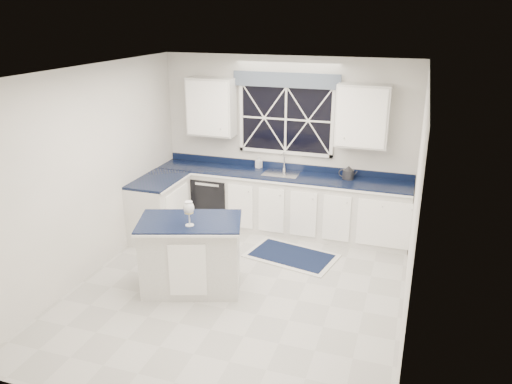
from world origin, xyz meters
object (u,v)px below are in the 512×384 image
(faucet, at_px, (284,161))
(wine_glass, at_px, (189,209))
(soap_bottle, at_px, (259,162))
(island, at_px, (191,255))
(dishwasher, at_px, (216,198))
(kettle, at_px, (348,173))

(faucet, relative_size, wine_glass, 0.99)
(faucet, height_order, soap_bottle, faucet)
(wine_glass, height_order, soap_bottle, wine_glass)
(faucet, bearing_deg, island, -104.15)
(dishwasher, xyz_separation_m, faucet, (1.10, 0.19, 0.69))
(dishwasher, height_order, island, island)
(dishwasher, distance_m, faucet, 1.31)
(faucet, xyz_separation_m, soap_bottle, (-0.42, 0.03, -0.06))
(dishwasher, xyz_separation_m, kettle, (2.12, 0.10, 0.62))
(faucet, height_order, wine_glass, faucet)
(kettle, relative_size, wine_glass, 0.94)
(wine_glass, bearing_deg, dishwasher, 105.13)
(faucet, bearing_deg, dishwasher, -169.98)
(island, height_order, wine_glass, wine_glass)
(kettle, bearing_deg, faucet, 176.44)
(faucet, distance_m, soap_bottle, 0.43)
(island, height_order, kettle, kettle)
(dishwasher, relative_size, kettle, 2.88)
(dishwasher, distance_m, island, 2.13)
(kettle, relative_size, soap_bottle, 1.52)
(dishwasher, bearing_deg, kettle, 2.71)
(island, relative_size, soap_bottle, 7.52)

